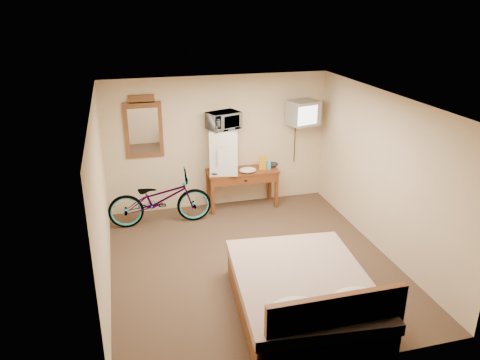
# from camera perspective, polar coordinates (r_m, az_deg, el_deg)

# --- Properties ---
(room) EXTENTS (4.60, 4.64, 2.50)m
(room) POSITION_cam_1_polar(r_m,az_deg,el_deg) (6.71, 1.56, -0.88)
(room) COLOR #412B20
(room) RESTS_ON ground
(desk) EXTENTS (1.35, 0.54, 0.75)m
(desk) POSITION_cam_1_polar(r_m,az_deg,el_deg) (8.83, 0.34, 0.39)
(desk) COLOR brown
(desk) RESTS_ON floor
(mini_fridge) EXTENTS (0.61, 0.60, 0.83)m
(mini_fridge) POSITION_cam_1_polar(r_m,az_deg,el_deg) (8.60, -1.97, 3.58)
(mini_fridge) COLOR silver
(mini_fridge) RESTS_ON desk
(microwave) EXTENTS (0.66, 0.55, 0.31)m
(microwave) POSITION_cam_1_polar(r_m,az_deg,el_deg) (8.44, -2.02, 7.26)
(microwave) COLOR silver
(microwave) RESTS_ON mini_fridge
(snack_bag) EXTENTS (0.15, 0.12, 0.27)m
(snack_bag) POSITION_cam_1_polar(r_m,az_deg,el_deg) (8.84, 2.81, 2.17)
(snack_bag) COLOR orange
(snack_bag) RESTS_ON desk
(blue_cup) EXTENTS (0.09, 0.09, 0.15)m
(blue_cup) POSITION_cam_1_polar(r_m,az_deg,el_deg) (8.88, 3.52, 1.85)
(blue_cup) COLOR #43A4E6
(blue_cup) RESTS_ON desk
(cloth_cream) EXTENTS (0.32, 0.24, 0.10)m
(cloth_cream) POSITION_cam_1_polar(r_m,az_deg,el_deg) (8.68, 0.94, 1.22)
(cloth_cream) COLOR beige
(cloth_cream) RESTS_ON desk
(cloth_dark_a) EXTENTS (0.25, 0.18, 0.09)m
(cloth_dark_a) POSITION_cam_1_polar(r_m,az_deg,el_deg) (8.57, -3.01, 0.90)
(cloth_dark_a) COLOR black
(cloth_dark_a) RESTS_ON desk
(cloth_dark_b) EXTENTS (0.21, 0.17, 0.09)m
(cloth_dark_b) POSITION_cam_1_polar(r_m,az_deg,el_deg) (9.01, 4.05, 1.92)
(cloth_dark_b) COLOR black
(cloth_dark_b) RESTS_ON desk
(crt_television) EXTENTS (0.62, 0.65, 0.46)m
(crt_television) POSITION_cam_1_polar(r_m,az_deg,el_deg) (8.87, 7.70, 8.12)
(crt_television) COLOR black
(crt_television) RESTS_ON room
(wall_mirror) EXTENTS (0.67, 0.04, 1.13)m
(wall_mirror) POSITION_cam_1_polar(r_m,az_deg,el_deg) (8.52, -11.68, 6.26)
(wall_mirror) COLOR brown
(wall_mirror) RESTS_ON room
(bicycle) EXTENTS (1.82, 0.67, 0.95)m
(bicycle) POSITION_cam_1_polar(r_m,az_deg,el_deg) (8.36, -9.74, -2.31)
(bicycle) COLOR black
(bicycle) RESTS_ON floor
(bed) EXTENTS (1.84, 2.32, 0.90)m
(bed) POSITION_cam_1_polar(r_m,az_deg,el_deg) (6.12, 7.78, -13.71)
(bed) COLOR brown
(bed) RESTS_ON floor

